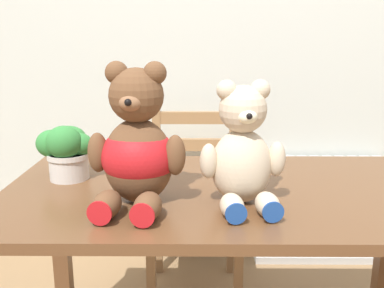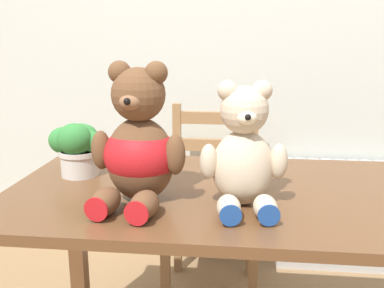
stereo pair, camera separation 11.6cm
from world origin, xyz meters
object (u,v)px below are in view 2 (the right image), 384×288
(wooden_chair_behind, at_px, (212,202))
(teddy_bear_left, at_px, (138,147))
(potted_plant, at_px, (76,146))
(teddy_bear_right, at_px, (243,154))

(wooden_chair_behind, relative_size, teddy_bear_left, 2.34)
(teddy_bear_left, xyz_separation_m, potted_plant, (-0.26, 0.21, -0.05))
(wooden_chair_behind, bearing_deg, potted_plant, 56.06)
(teddy_bear_right, relative_size, potted_plant, 1.87)
(teddy_bear_right, height_order, potted_plant, teddy_bear_right)
(wooden_chair_behind, bearing_deg, teddy_bear_left, 79.20)
(potted_plant, bearing_deg, wooden_chair_behind, 56.06)
(teddy_bear_left, relative_size, teddy_bear_right, 1.14)
(teddy_bear_left, distance_m, teddy_bear_right, 0.29)
(teddy_bear_left, bearing_deg, potted_plant, -31.50)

